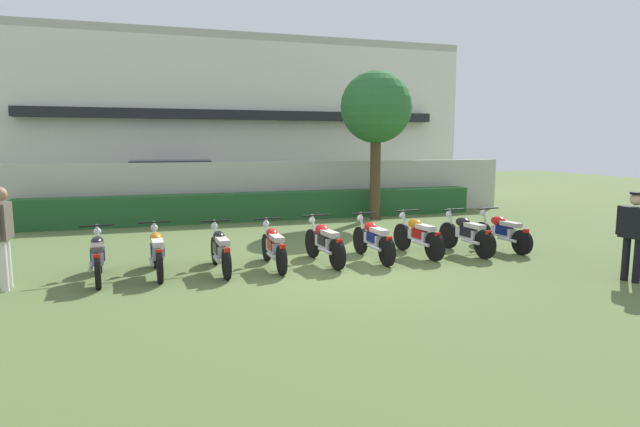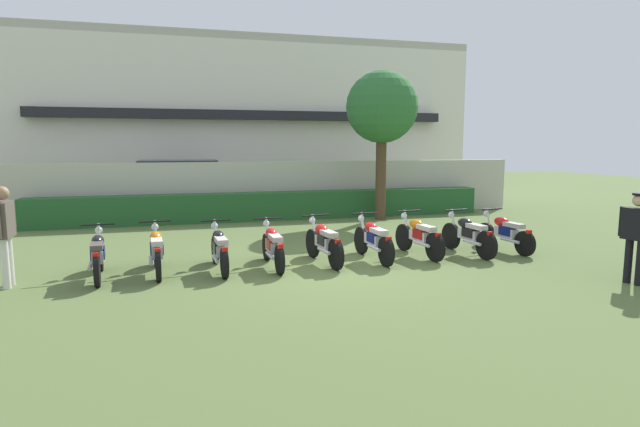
% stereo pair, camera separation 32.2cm
% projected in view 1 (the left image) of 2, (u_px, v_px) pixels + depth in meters
% --- Properties ---
extents(ground, '(60.00, 60.00, 0.00)m').
position_uv_depth(ground, '(333.00, 269.00, 10.22)').
color(ground, '#566B38').
extents(building, '(19.30, 6.50, 6.82)m').
position_uv_depth(building, '(232.00, 123.00, 23.27)').
color(building, silver).
rests_on(building, ground).
extents(compound_wall, '(18.33, 0.30, 1.87)m').
position_uv_depth(compound_wall, '(261.00, 189.00, 17.29)').
color(compound_wall, '#BCB7A8').
rests_on(compound_wall, ground).
extents(hedge_row, '(14.67, 0.70, 0.90)m').
position_uv_depth(hedge_row, '(265.00, 206.00, 16.69)').
color(hedge_row, '#235628').
rests_on(hedge_row, ground).
extents(parked_car, '(4.51, 2.09, 1.89)m').
position_uv_depth(parked_car, '(176.00, 187.00, 18.24)').
color(parked_car, silver).
rests_on(parked_car, ground).
extents(tree_near_inspector, '(2.30, 2.30, 4.79)m').
position_uv_depth(tree_near_inspector, '(376.00, 109.00, 16.46)').
color(tree_near_inspector, '#4C3823').
rests_on(tree_near_inspector, ground).
extents(motorcycle_in_row_0, '(0.60, 1.82, 0.96)m').
position_uv_depth(motorcycle_in_row_0, '(98.00, 256.00, 9.30)').
color(motorcycle_in_row_0, black).
rests_on(motorcycle_in_row_0, ground).
extents(motorcycle_in_row_1, '(0.60, 1.84, 0.96)m').
position_uv_depth(motorcycle_in_row_1, '(157.00, 251.00, 9.69)').
color(motorcycle_in_row_1, black).
rests_on(motorcycle_in_row_1, ground).
extents(motorcycle_in_row_2, '(0.60, 1.86, 0.94)m').
position_uv_depth(motorcycle_in_row_2, '(220.00, 249.00, 9.95)').
color(motorcycle_in_row_2, black).
rests_on(motorcycle_in_row_2, ground).
extents(motorcycle_in_row_3, '(0.60, 1.86, 0.94)m').
position_uv_depth(motorcycle_in_row_3, '(274.00, 246.00, 10.27)').
color(motorcycle_in_row_3, black).
rests_on(motorcycle_in_row_3, ground).
extents(motorcycle_in_row_4, '(0.60, 1.87, 0.97)m').
position_uv_depth(motorcycle_in_row_4, '(324.00, 242.00, 10.61)').
color(motorcycle_in_row_4, black).
rests_on(motorcycle_in_row_4, ground).
extents(motorcycle_in_row_5, '(0.60, 1.90, 0.97)m').
position_uv_depth(motorcycle_in_row_5, '(373.00, 239.00, 10.95)').
color(motorcycle_in_row_5, black).
rests_on(motorcycle_in_row_5, ground).
extents(motorcycle_in_row_6, '(0.60, 1.87, 0.97)m').
position_uv_depth(motorcycle_in_row_6, '(418.00, 235.00, 11.37)').
color(motorcycle_in_row_6, black).
rests_on(motorcycle_in_row_6, ground).
extents(motorcycle_in_row_7, '(0.60, 1.88, 0.97)m').
position_uv_depth(motorcycle_in_row_7, '(466.00, 234.00, 11.59)').
color(motorcycle_in_row_7, black).
rests_on(motorcycle_in_row_7, ground).
extents(motorcycle_in_row_8, '(0.60, 1.84, 0.94)m').
position_uv_depth(motorcycle_in_row_8, '(502.00, 231.00, 11.99)').
color(motorcycle_in_row_8, black).
rests_on(motorcycle_in_row_8, ground).
extents(inspector_person, '(0.24, 0.70, 1.76)m').
position_uv_depth(inspector_person, '(2.00, 229.00, 8.61)').
color(inspector_person, silver).
rests_on(inspector_person, ground).
extents(officer_0, '(0.30, 0.64, 1.62)m').
position_uv_depth(officer_0, '(634.00, 229.00, 9.14)').
color(officer_0, black).
rests_on(officer_0, ground).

